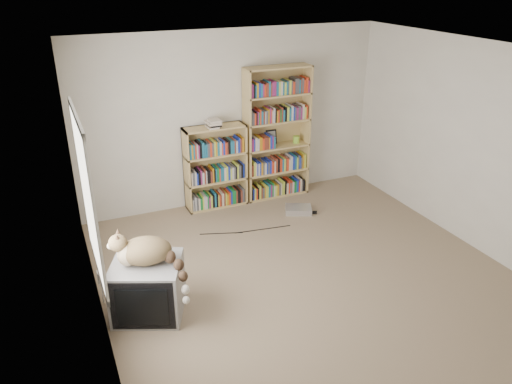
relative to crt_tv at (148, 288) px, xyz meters
name	(u,v)px	position (x,y,z in m)	size (l,w,h in m)	color
floor	(314,283)	(1.80, -0.25, -0.29)	(4.50, 5.00, 0.01)	gray
wall_back	(232,119)	(1.80, 2.25, 0.96)	(4.50, 0.02, 2.50)	beige
wall_left	(92,222)	(-0.45, -0.25, 0.96)	(0.02, 5.00, 2.50)	beige
wall_right	(485,151)	(4.05, -0.25, 0.96)	(0.02, 5.00, 2.50)	beige
ceiling	(328,56)	(1.80, -0.25, 2.21)	(4.50, 5.00, 0.02)	white
window	(88,197)	(-0.44, -0.05, 1.11)	(0.02, 1.22, 1.52)	white
crt_tv	(148,288)	(0.00, 0.00, 0.00)	(0.86, 0.82, 0.59)	gray
cat	(151,256)	(0.05, -0.07, 0.40)	(0.73, 0.68, 0.61)	#342615
bookcase_tall	(276,137)	(2.44, 2.12, 0.64)	(0.99, 0.30, 1.97)	tan
bookcase_short	(215,170)	(1.46, 2.12, 0.26)	(0.88, 0.30, 1.21)	tan
book_stack	(213,124)	(1.44, 2.06, 0.98)	(0.19, 0.25, 0.11)	red
green_mug	(296,139)	(2.76, 2.09, 0.57)	(0.10, 0.10, 0.11)	#91CB3A
framed_print	(271,137)	(2.40, 2.19, 0.62)	(0.16, 0.01, 0.22)	black
dvd_player	(298,210)	(2.47, 1.40, -0.25)	(0.37, 0.27, 0.09)	silver
wall_outlet	(98,277)	(-0.44, 0.34, 0.03)	(0.01, 0.08, 0.13)	silver
floor_cables	(264,233)	(1.75, 1.04, -0.29)	(1.20, 0.70, 0.01)	black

